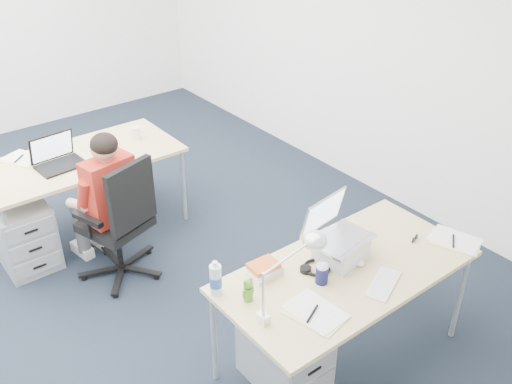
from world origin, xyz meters
TOP-DOWN VIEW (x-y plane):
  - floor at (0.00, 0.00)m, footprint 7.00×7.00m
  - room at (0.00, 0.00)m, footprint 6.02×7.02m
  - desk_near at (1.14, -1.49)m, footprint 1.60×0.80m
  - desk_far at (0.47, 0.91)m, footprint 1.60×0.80m
  - office_chair at (0.42, 0.18)m, footprint 0.81×0.81m
  - seated_person at (0.39, 0.35)m, footprint 0.42×0.68m
  - drawer_pedestal_near at (0.74, -1.40)m, footprint 0.40×0.50m
  - drawer_pedestal_far at (-0.13, 0.79)m, footprint 0.40×0.50m
  - silver_laptop at (1.18, -1.39)m, footprint 0.41×0.34m
  - wireless_keyboard at (1.20, -1.72)m, footprint 0.32×0.23m
  - computer_mouse at (1.23, -1.49)m, footprint 0.09×0.12m
  - headphones at (1.00, -1.37)m, footprint 0.26×0.23m
  - can_koozie at (0.93, -1.48)m, footprint 0.08×0.08m
  - water_bottle at (0.39, -1.18)m, footprint 0.09×0.09m
  - bear_figurine at (0.50, -1.34)m, footprint 0.09×0.08m
  - book_stack at (0.71, -1.22)m, footprint 0.19×0.14m
  - cordless_phone at (0.39, -1.18)m, footprint 0.04×0.03m
  - papers_left at (0.72, -1.66)m, footprint 0.27×0.35m
  - papers_right at (1.89, -1.72)m, footprint 0.30×0.36m
  - sunglasses at (1.71, -1.54)m, footprint 0.10×0.06m
  - desk_lamp at (0.59, -1.53)m, footprint 0.42×0.28m
  - dark_laptop at (0.28, 0.84)m, footprint 0.39×0.38m
  - far_cup at (1.00, 0.94)m, footprint 0.11×0.11m
  - far_papers at (0.07, 1.16)m, footprint 0.32×0.36m

SIDE VIEW (x-z plane):
  - floor at x=0.00m, z-range 0.00..0.00m
  - drawer_pedestal_near at x=0.74m, z-range 0.00..0.55m
  - drawer_pedestal_far at x=-0.13m, z-range 0.00..0.55m
  - office_chair at x=0.42m, z-range -0.22..0.81m
  - seated_person at x=0.39m, z-range 0.01..1.21m
  - desk_near at x=1.14m, z-range 0.32..1.05m
  - desk_far at x=0.47m, z-range 0.32..1.05m
  - far_papers at x=0.07m, z-range 0.73..0.74m
  - papers_right at x=1.89m, z-range 0.73..0.74m
  - papers_left at x=0.72m, z-range 0.73..0.74m
  - wireless_keyboard at x=1.20m, z-range 0.73..0.75m
  - sunglasses at x=1.71m, z-range 0.73..0.75m
  - headphones at x=1.00m, z-range 0.73..0.77m
  - computer_mouse at x=1.23m, z-range 0.73..0.77m
  - book_stack at x=0.71m, z-range 0.73..0.81m
  - far_cup at x=1.00m, z-range 0.73..0.84m
  - can_koozie at x=0.93m, z-range 0.73..0.85m
  - bear_figurine at x=0.50m, z-range 0.73..0.88m
  - cordless_phone at x=0.39m, z-range 0.73..0.88m
  - water_bottle at x=0.39m, z-range 0.73..0.95m
  - dark_laptop at x=0.28m, z-range 0.73..0.99m
  - silver_laptop at x=1.18m, z-range 0.73..1.12m
  - desk_lamp at x=0.59m, z-range 0.73..1.18m
  - room at x=0.00m, z-range 0.31..3.12m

